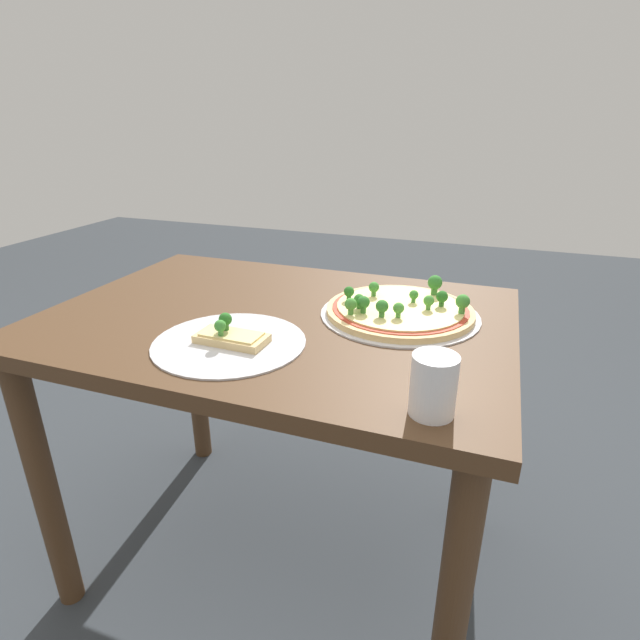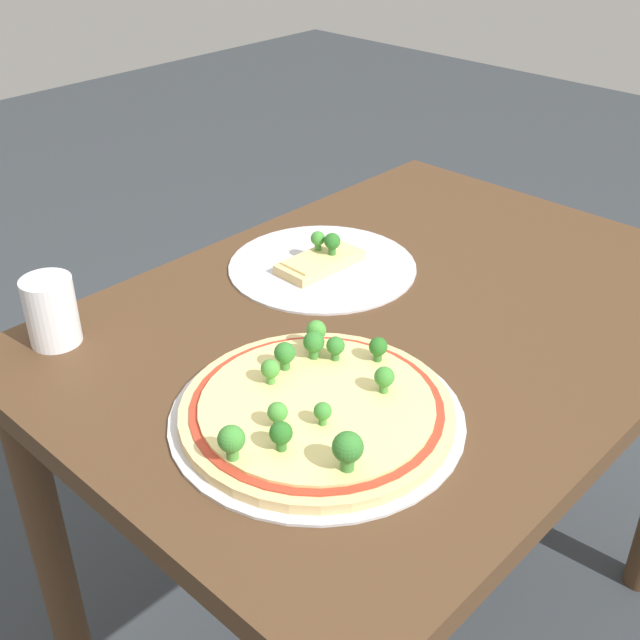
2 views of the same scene
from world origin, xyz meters
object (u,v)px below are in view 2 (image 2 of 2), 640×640
object	(u,v)px
dining_table	(394,373)
drinking_cup	(51,311)
pizza_tray_whole	(316,409)
pizza_tray_slice	(322,263)

from	to	relation	value
dining_table	drinking_cup	distance (m)	0.53
drinking_cup	dining_table	bearing A→B (deg)	143.12
pizza_tray_whole	pizza_tray_slice	xyz separation A→B (m)	(-0.30, -0.27, -0.01)
pizza_tray_whole	pizza_tray_slice	bearing A→B (deg)	-137.65
dining_table	pizza_tray_slice	bearing A→B (deg)	-97.14
dining_table	pizza_tray_slice	size ratio (longest dim) A/B	3.41
pizza_tray_whole	drinking_cup	xyz separation A→B (m)	(0.13, -0.39, 0.04)
pizza_tray_slice	drinking_cup	world-z (taller)	drinking_cup
dining_table	pizza_tray_slice	xyz separation A→B (m)	(-0.02, -0.18, 0.12)
pizza_tray_slice	drinking_cup	size ratio (longest dim) A/B	3.13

